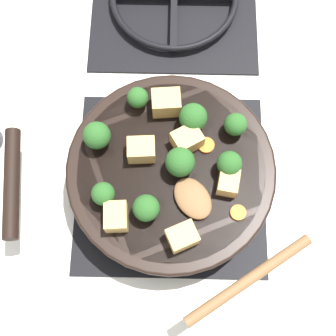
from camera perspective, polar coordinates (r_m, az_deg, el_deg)
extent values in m
plane|color=silver|center=(0.78, 0.00, -1.85)|extent=(2.40, 2.40, 0.00)
cube|color=black|center=(0.77, 0.00, -1.76)|extent=(0.31, 0.31, 0.01)
torus|color=black|center=(0.76, 0.00, -1.41)|extent=(0.24, 0.24, 0.01)
cube|color=black|center=(0.76, 0.00, -1.41)|extent=(0.01, 0.23, 0.01)
cube|color=black|center=(0.76, 0.00, -1.41)|extent=(0.23, 0.01, 0.01)
cube|color=black|center=(0.94, 0.46, 19.69)|extent=(0.31, 0.31, 0.01)
cylinder|color=black|center=(0.73, 0.00, -0.66)|extent=(0.31, 0.31, 0.05)
cylinder|color=brown|center=(0.72, 0.00, -0.57)|extent=(0.29, 0.29, 0.04)
torus|color=black|center=(0.71, 0.00, -0.10)|extent=(0.32, 0.32, 0.01)
cylinder|color=black|center=(0.75, -18.84, -1.72)|extent=(0.04, 0.17, 0.02)
ellipsoid|color=brown|center=(0.68, 2.67, -3.71)|extent=(0.08, 0.08, 0.01)
cylinder|color=brown|center=(0.67, 9.43, -13.29)|extent=(0.18, 0.13, 0.02)
cube|color=tan|center=(0.67, -6.73, -5.92)|extent=(0.03, 0.04, 0.03)
cube|color=tan|center=(0.70, -3.63, 2.23)|extent=(0.04, 0.03, 0.03)
cube|color=tan|center=(0.70, 1.98, 3.46)|extent=(0.05, 0.05, 0.03)
cube|color=tan|center=(0.69, 7.00, -1.74)|extent=(0.03, 0.04, 0.03)
cube|color=tan|center=(0.72, -0.57, 7.96)|extent=(0.05, 0.04, 0.04)
cube|color=tan|center=(0.66, 1.37, -8.37)|extent=(0.05, 0.05, 0.03)
cylinder|color=#709956|center=(0.68, -2.98, -5.30)|extent=(0.01, 0.01, 0.01)
sphere|color=#285B23|center=(0.66, -3.07, -4.89)|extent=(0.04, 0.04, 0.04)
cylinder|color=#709956|center=(0.72, -8.78, 3.29)|extent=(0.01, 0.01, 0.01)
sphere|color=#285B23|center=(0.70, -9.04, 3.95)|extent=(0.04, 0.04, 0.04)
cylinder|color=#709956|center=(0.72, 2.64, 5.46)|extent=(0.01, 0.01, 0.01)
sphere|color=#285B23|center=(0.70, 2.71, 6.19)|extent=(0.04, 0.04, 0.04)
cylinder|color=#709956|center=(0.69, -8.08, -3.53)|extent=(0.01, 0.01, 0.01)
sphere|color=#285B23|center=(0.67, -8.29, -3.12)|extent=(0.03, 0.03, 0.03)
cylinder|color=#709956|center=(0.72, 7.68, 4.69)|extent=(0.01, 0.01, 0.01)
sphere|color=#285B23|center=(0.71, 7.88, 5.29)|extent=(0.03, 0.03, 0.03)
cylinder|color=#709956|center=(0.70, 6.93, 0.29)|extent=(0.01, 0.01, 0.01)
sphere|color=#285B23|center=(0.68, 7.12, 0.83)|extent=(0.04, 0.04, 0.04)
cylinder|color=#709956|center=(0.74, -3.98, 7.91)|extent=(0.01, 0.01, 0.01)
sphere|color=#285B23|center=(0.72, -4.07, 8.56)|extent=(0.03, 0.03, 0.03)
cylinder|color=#709956|center=(0.70, 1.07, -0.12)|extent=(0.01, 0.01, 0.01)
sphere|color=#285B23|center=(0.67, 1.10, 0.48)|extent=(0.04, 0.04, 0.04)
cylinder|color=orange|center=(0.71, 4.31, 2.79)|extent=(0.03, 0.03, 0.01)
cylinder|color=orange|center=(0.69, 8.17, -5.40)|extent=(0.02, 0.02, 0.01)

